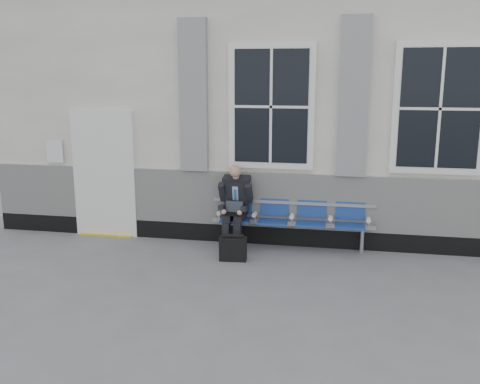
# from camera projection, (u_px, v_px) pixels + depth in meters

# --- Properties ---
(ground) EXTENTS (70.00, 70.00, 0.00)m
(ground) POSITION_uv_depth(u_px,v_px,m) (417.00, 288.00, 7.04)
(ground) COLOR slate
(ground) RESTS_ON ground
(station_building) EXTENTS (14.40, 4.40, 4.49)m
(station_building) POSITION_uv_depth(u_px,v_px,m) (400.00, 103.00, 9.88)
(station_building) COLOR white
(station_building) RESTS_ON ground
(bench) EXTENTS (2.60, 0.47, 0.91)m
(bench) POSITION_uv_depth(u_px,v_px,m) (292.00, 215.00, 8.51)
(bench) COLOR #9EA0A3
(bench) RESTS_ON ground
(businessman) EXTENTS (0.53, 0.71, 1.35)m
(businessman) POSITION_uv_depth(u_px,v_px,m) (235.00, 203.00, 8.51)
(businessman) COLOR black
(businessman) RESTS_ON ground
(briefcase) EXTENTS (0.41, 0.20, 0.41)m
(briefcase) POSITION_uv_depth(u_px,v_px,m) (233.00, 248.00, 8.03)
(briefcase) COLOR black
(briefcase) RESTS_ON ground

